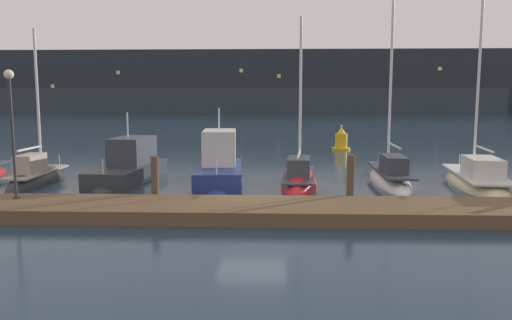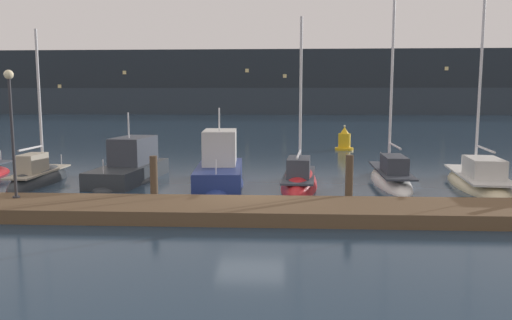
# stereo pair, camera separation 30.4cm
# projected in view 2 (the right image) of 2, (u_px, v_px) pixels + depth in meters

# --- Properties ---
(ground_plane) EXTENTS (400.00, 400.00, 0.00)m
(ground_plane) POSITION_uv_depth(u_px,v_px,m) (251.00, 205.00, 18.24)
(ground_plane) COLOR #1E3347
(dock) EXTENTS (43.45, 2.80, 0.45)m
(dock) POSITION_uv_depth(u_px,v_px,m) (247.00, 210.00, 16.49)
(dock) COLOR brown
(dock) RESTS_ON ground
(mooring_pile_2) EXTENTS (0.28, 0.28, 1.81)m
(mooring_pile_2) POSITION_uv_depth(u_px,v_px,m) (154.00, 180.00, 18.23)
(mooring_pile_2) COLOR #4C3D2D
(mooring_pile_2) RESTS_ON ground
(mooring_pile_3) EXTENTS (0.28, 0.28, 1.89)m
(mooring_pile_3) POSITION_uv_depth(u_px,v_px,m) (349.00, 181.00, 17.85)
(mooring_pile_3) COLOR #4C3D2D
(mooring_pile_3) RESTS_ON ground
(sailboat_berth_3) EXTENTS (1.38, 5.23, 7.75)m
(sailboat_berth_3) POSITION_uv_depth(u_px,v_px,m) (39.00, 181.00, 22.71)
(sailboat_berth_3) COLOR #2D3338
(sailboat_berth_3) RESTS_ON ground
(motorboat_berth_4) EXTENTS (2.80, 6.42, 3.67)m
(motorboat_berth_4) POSITION_uv_depth(u_px,v_px,m) (130.00, 172.00, 23.56)
(motorboat_berth_4) COLOR #2D3338
(motorboat_berth_4) RESTS_ON ground
(motorboat_berth_5) EXTENTS (2.58, 6.23, 4.09)m
(motorboat_berth_5) POSITION_uv_depth(u_px,v_px,m) (220.00, 174.00, 22.61)
(motorboat_berth_5) COLOR navy
(motorboat_berth_5) RESTS_ON ground
(sailboat_berth_6) EXTENTS (2.02, 6.17, 8.23)m
(sailboat_berth_6) POSITION_uv_depth(u_px,v_px,m) (299.00, 184.00, 21.94)
(sailboat_berth_6) COLOR red
(sailboat_berth_6) RESTS_ON ground
(sailboat_berth_7) EXTENTS (1.81, 6.73, 8.82)m
(sailboat_berth_7) POSITION_uv_depth(u_px,v_px,m) (391.00, 180.00, 22.86)
(sailboat_berth_7) COLOR white
(sailboat_berth_7) RESTS_ON ground
(sailboat_berth_8) EXTENTS (3.06, 7.45, 9.61)m
(sailboat_berth_8) POSITION_uv_depth(u_px,v_px,m) (478.00, 182.00, 22.16)
(sailboat_berth_8) COLOR beige
(sailboat_berth_8) RESTS_ON ground
(channel_buoy) EXTENTS (1.36, 1.36, 1.84)m
(channel_buoy) POSITION_uv_depth(u_px,v_px,m) (344.00, 141.00, 36.88)
(channel_buoy) COLOR gold
(channel_buoy) RESTS_ON ground
(dock_lamppost) EXTENTS (0.32, 0.32, 4.40)m
(dock_lamppost) POSITION_uv_depth(u_px,v_px,m) (11.00, 114.00, 17.01)
(dock_lamppost) COLOR #2D2D33
(dock_lamppost) RESTS_ON dock
(hillside_backdrop) EXTENTS (240.00, 23.00, 14.33)m
(hillside_backdrop) POSITION_uv_depth(u_px,v_px,m) (266.00, 85.00, 118.69)
(hillside_backdrop) COLOR #232B33
(hillside_backdrop) RESTS_ON ground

